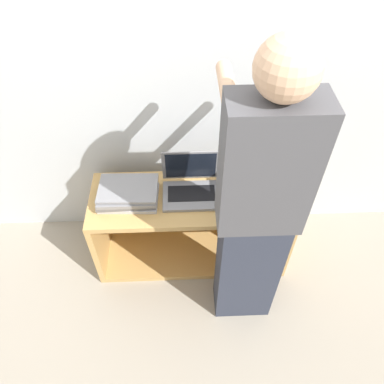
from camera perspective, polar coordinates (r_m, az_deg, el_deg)
ground_plane at (r=2.66m, az=0.14°, el=-13.18°), size 12.00×12.00×0.00m
wall_back at (r=2.18m, az=-0.43°, el=16.67°), size 8.00×0.05×2.40m
cart at (r=2.57m, az=-0.11°, el=-4.21°), size 1.27×0.47×0.60m
laptop_open at (r=2.30m, az=-0.11°, el=0.98°), size 0.35×0.27×0.26m
laptop_stack_left at (r=2.29m, az=-9.74°, el=-0.24°), size 0.37×0.26×0.09m
laptop_stack_right at (r=2.30m, az=9.49°, el=0.55°), size 0.38×0.26×0.12m
person at (r=1.84m, az=9.95°, el=-3.19°), size 0.40×0.54×1.80m
inventory_tag at (r=2.22m, az=9.92°, el=0.50°), size 0.06×0.02×0.01m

